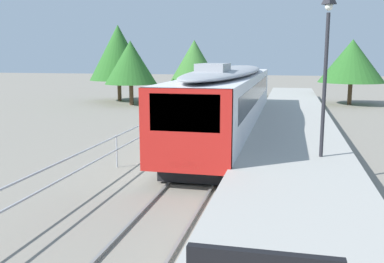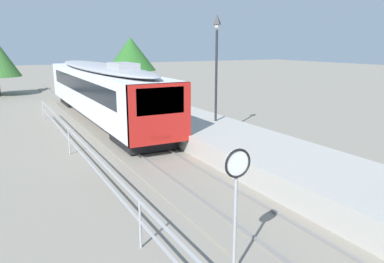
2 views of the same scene
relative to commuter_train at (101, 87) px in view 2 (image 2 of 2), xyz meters
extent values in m
plane|color=gray|center=(-3.00, -5.87, -2.15)|extent=(160.00, 160.00, 0.00)
cube|color=gray|center=(0.00, -5.87, -2.12)|extent=(3.20, 60.00, 0.06)
cube|color=slate|center=(-0.72, -5.87, -2.05)|extent=(0.08, 60.00, 0.08)
cube|color=slate|center=(0.72, -5.87, -2.05)|extent=(0.08, 60.00, 0.08)
cube|color=silver|center=(0.00, 0.11, -0.18)|extent=(2.80, 19.31, 2.55)
cube|color=red|center=(0.00, -9.45, -0.18)|extent=(2.80, 0.24, 2.55)
cube|color=black|center=(0.00, -9.53, 0.38)|extent=(2.13, 0.08, 1.12)
cube|color=black|center=(0.00, 0.11, 0.23)|extent=(2.82, 16.22, 0.92)
ellipsoid|color=#9EA0A5|center=(0.00, 0.11, 1.27)|extent=(2.69, 18.53, 0.44)
cube|color=#9EA0A5|center=(0.00, -4.72, 1.55)|extent=(1.10, 2.20, 0.36)
cube|color=#EAE5C6|center=(0.00, -9.52, -1.18)|extent=(1.00, 0.10, 0.20)
cube|color=black|center=(0.00, -7.15, -1.73)|extent=(2.24, 3.20, 0.55)
cube|color=black|center=(0.00, 7.36, -1.73)|extent=(2.24, 3.20, 0.55)
cube|color=#A8A59E|center=(3.25, -5.87, -1.70)|extent=(3.90, 60.00, 0.90)
cylinder|color=#232328|center=(4.07, -7.27, 1.05)|extent=(0.12, 0.12, 4.60)
pyramid|color=#232328|center=(4.07, -7.27, 3.85)|extent=(0.34, 0.34, 0.50)
sphere|color=silver|center=(4.07, -7.27, 3.53)|extent=(0.24, 0.24, 0.24)
cylinder|color=#9EA0A5|center=(-1.94, -17.84, -1.05)|extent=(0.07, 0.07, 2.20)
cylinder|color=white|center=(-1.94, -17.86, 0.35)|extent=(0.60, 0.03, 0.60)
torus|color=black|center=(-1.94, -17.87, 0.35)|extent=(0.61, 0.05, 0.61)
cube|color=#9EA0A5|center=(-3.30, -15.87, -0.95)|extent=(0.05, 36.00, 0.05)
cube|color=#9EA0A5|center=(-3.30, -15.87, -1.46)|extent=(0.05, 36.00, 0.05)
cylinder|color=#9EA0A5|center=(-3.30, -15.87, -1.52)|extent=(0.06, 0.06, 1.25)
cylinder|color=#9EA0A5|center=(-3.30, -6.87, -1.52)|extent=(0.06, 0.06, 1.25)
cylinder|color=#9EA0A5|center=(-3.30, 2.13, -1.52)|extent=(0.06, 0.06, 1.25)
cylinder|color=brown|center=(8.09, 17.50, -1.18)|extent=(0.36, 0.36, 1.93)
cone|color=#286023|center=(8.09, 17.50, 1.61)|extent=(5.56, 5.56, 3.65)
camera|label=1|loc=(2.98, -21.62, 2.02)|focal=40.05mm
camera|label=2|loc=(-6.08, -23.73, 2.65)|focal=35.26mm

